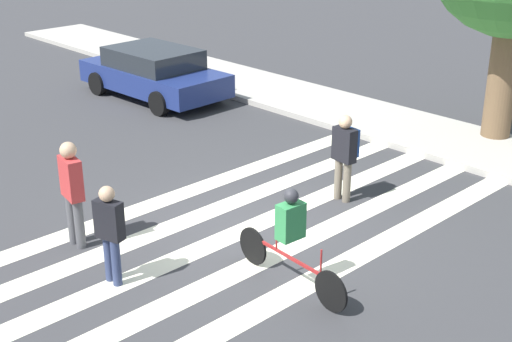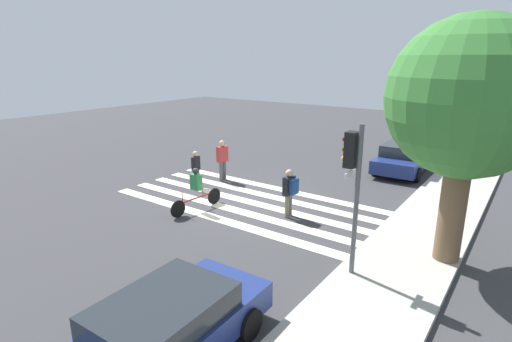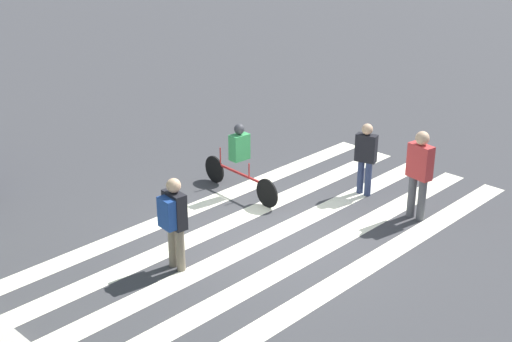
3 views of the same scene
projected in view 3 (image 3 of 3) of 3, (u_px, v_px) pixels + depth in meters
The scene contains 6 objects.
ground_plane at pixel (273, 235), 13.44m from camera, with size 60.00×60.00×0.00m, color #38383A.
crosswalk_stripes at pixel (273, 235), 13.44m from camera, with size 4.37×10.00×0.01m.
pedestrian_child_with_backpack at pixel (173, 218), 11.90m from camera, with size 0.48×0.41×1.68m.
pedestrian_adult_tall_backpack at pixel (366, 155), 14.85m from camera, with size 0.47×0.31×1.57m.
pedestrian_adult_blue_shirt at pixel (419, 170), 13.72m from camera, with size 0.53×0.31×1.81m.
cyclist_mid_street at pixel (239, 156), 14.85m from camera, with size 2.32×0.42×1.57m.
Camera 3 is at (-8.09, 8.82, 6.23)m, focal length 50.00 mm.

